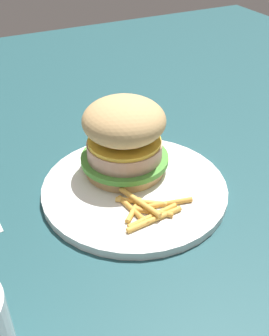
# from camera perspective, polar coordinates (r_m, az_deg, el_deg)

# --- Properties ---
(ground_plane) EXTENTS (1.60, 1.60, 0.00)m
(ground_plane) POSITION_cam_1_polar(r_m,az_deg,el_deg) (0.61, 0.97, -2.58)
(ground_plane) COLOR #1E474C
(plate) EXTENTS (0.26, 0.26, 0.01)m
(plate) POSITION_cam_1_polar(r_m,az_deg,el_deg) (0.59, -0.00, -2.84)
(plate) COLOR white
(plate) RESTS_ON ground_plane
(sandwich) EXTENTS (0.13, 0.13, 0.11)m
(sandwich) POSITION_cam_1_polar(r_m,az_deg,el_deg) (0.59, -1.43, 4.37)
(sandwich) COLOR tan
(sandwich) RESTS_ON plate
(fries_pile) EXTENTS (0.11, 0.08, 0.01)m
(fries_pile) POSITION_cam_1_polar(r_m,az_deg,el_deg) (0.54, 1.81, -5.71)
(fries_pile) COLOR gold
(fries_pile) RESTS_ON plate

